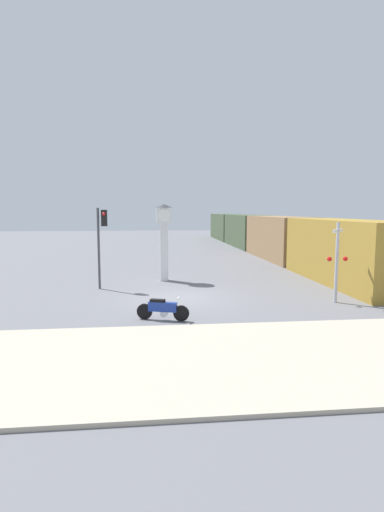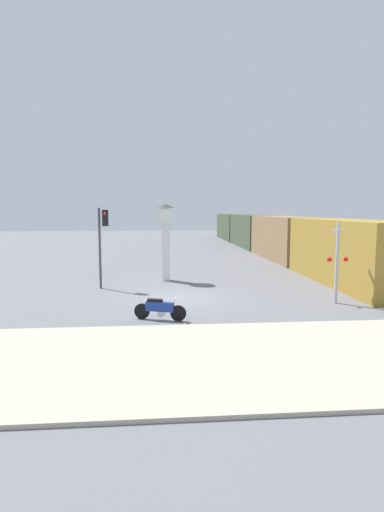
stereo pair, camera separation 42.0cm
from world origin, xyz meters
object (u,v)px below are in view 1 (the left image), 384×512
freight_train (260,234)px  railroad_crossing_signal (337,259)px  traffic_light (101,233)px  motorcycle (163,309)px  clock_tower (164,230)px

freight_train → railroad_crossing_signal: size_ratio=12.70×
freight_train → traffic_light: size_ratio=10.74×
traffic_light → railroad_crossing_signal: 11.01m
freight_train → traffic_light: bearing=-127.4°
motorcycle → traffic_light: (-2.78, 6.06, 2.37)m
clock_tower → freight_train: 17.63m
motorcycle → clock_tower: size_ratio=0.44×
clock_tower → railroad_crossing_signal: (7.03, -6.12, -0.94)m
motorcycle → freight_train: 24.94m
clock_tower → traffic_light: bearing=-147.2°
traffic_light → motorcycle: bearing=-65.4°
clock_tower → freight_train: size_ratio=0.10×
railroad_crossing_signal → motorcycle: bearing=-165.1°
motorcycle → railroad_crossing_signal: (7.41, 1.97, 1.46)m
traffic_light → railroad_crossing_signal: (10.19, -4.09, -0.91)m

